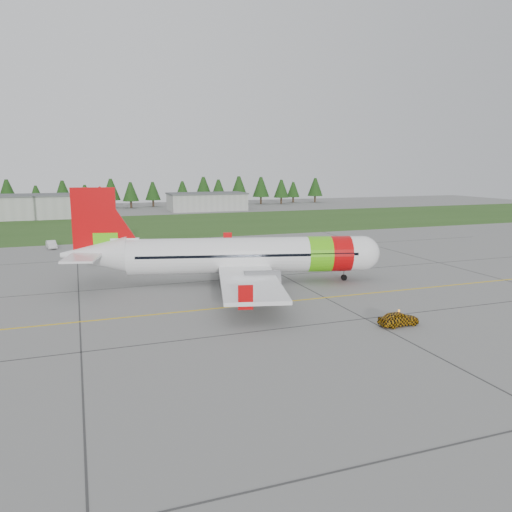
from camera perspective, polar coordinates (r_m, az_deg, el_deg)
name	(u,v)px	position (r m, az deg, el deg)	size (l,w,h in m)	color
ground	(265,331)	(43.49, 1.01, -8.52)	(320.00, 320.00, 0.00)	gray
aircraft	(240,256)	(60.16, -1.86, 0.04)	(37.65, 35.40, 11.59)	white
follow_me_car	(399,305)	(46.03, 16.05, -5.43)	(1.50, 1.27, 3.74)	orange
service_van	(51,237)	(92.66, -22.40, 2.06)	(1.43, 1.36, 4.11)	silver
grass_strip	(143,226)	(122.17, -12.83, 3.41)	(320.00, 50.00, 0.03)	#30561E
taxi_guideline	(237,306)	(50.70, -2.23, -5.77)	(120.00, 0.25, 0.02)	gold
hangar_west	(16,208)	(149.66, -25.76, 5.01)	(32.00, 14.00, 6.00)	#A8A8A3
hangar_east	(207,202)	(161.83, -5.63, 6.15)	(24.00, 12.00, 5.20)	#A8A8A3
treeline	(121,193)	(177.31, -15.18, 6.98)	(160.00, 8.00, 10.00)	#1C3F14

